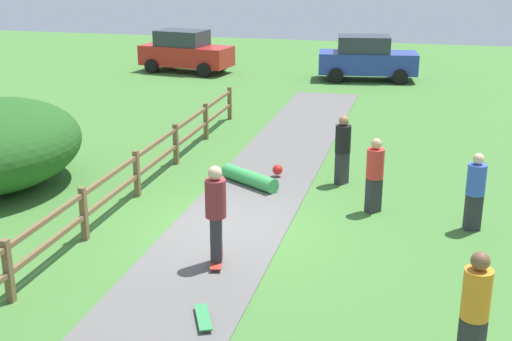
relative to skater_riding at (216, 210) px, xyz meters
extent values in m
plane|color=#427533|center=(-0.26, 1.73, -1.07)|extent=(60.00, 60.00, 0.00)
cube|color=#605E5B|center=(-0.26, 1.73, -1.06)|extent=(2.40, 28.00, 0.02)
cube|color=brown|center=(-2.86, -2.13, -0.52)|extent=(0.12, 0.12, 1.10)
cube|color=brown|center=(-2.86, 0.44, -0.52)|extent=(0.12, 0.12, 1.10)
cube|color=brown|center=(-2.86, 3.01, -0.52)|extent=(0.12, 0.12, 1.10)
cube|color=brown|center=(-2.86, 5.59, -0.52)|extent=(0.12, 0.12, 1.10)
cube|color=brown|center=(-2.86, 8.16, -0.52)|extent=(0.12, 0.12, 1.10)
cube|color=brown|center=(-2.86, 10.73, -0.52)|extent=(0.12, 0.12, 1.10)
cube|color=brown|center=(-2.86, 1.73, -0.57)|extent=(0.08, 18.00, 0.09)
cube|color=brown|center=(-2.86, 1.73, -0.12)|extent=(0.08, 18.00, 0.09)
cube|color=#B23326|center=(0.00, 0.00, -0.98)|extent=(0.38, 0.82, 0.02)
cylinder|color=silver|center=(-0.14, 0.26, -1.02)|extent=(0.04, 0.07, 0.06)
cylinder|color=silver|center=(0.01, 0.29, -1.02)|extent=(0.04, 0.07, 0.06)
cylinder|color=silver|center=(-0.01, -0.29, -1.02)|extent=(0.04, 0.07, 0.06)
cylinder|color=silver|center=(0.14, -0.26, -1.02)|extent=(0.04, 0.07, 0.06)
cube|color=#2D2D33|center=(0.00, 0.00, -0.55)|extent=(0.27, 0.36, 0.84)
cylinder|color=maroon|center=(0.00, 0.00, 0.22)|extent=(0.46, 0.46, 0.70)
sphere|color=beige|center=(0.00, 0.00, 0.70)|extent=(0.25, 0.25, 0.25)
cylinder|color=green|center=(-0.51, 4.33, -0.87)|extent=(1.62, 1.22, 0.36)
sphere|color=red|center=(0.01, 5.14, -0.87)|extent=(0.26, 0.26, 0.26)
cube|color=#338C4C|center=(0.40, -1.98, -0.98)|extent=(0.52, 0.81, 0.02)
cylinder|color=silver|center=(0.58, -2.21, -1.02)|extent=(0.05, 0.07, 0.06)
cylinder|color=silver|center=(0.44, -2.27, -1.02)|extent=(0.05, 0.07, 0.06)
cylinder|color=silver|center=(0.35, -1.70, -1.02)|extent=(0.05, 0.07, 0.06)
cylinder|color=silver|center=(0.21, -1.76, -1.02)|extent=(0.05, 0.07, 0.06)
cube|color=#2D2D33|center=(1.64, 5.05, -0.67)|extent=(0.34, 0.38, 0.81)
cylinder|color=black|center=(1.64, 5.05, 0.07)|extent=(0.53, 0.53, 0.67)
sphere|color=#9E704C|center=(1.64, 5.05, 0.52)|extent=(0.24, 0.24, 0.24)
cube|color=#2D2D33|center=(2.55, 3.35, -0.68)|extent=(0.37, 0.37, 0.78)
cylinder|color=red|center=(2.55, 3.35, 0.04)|extent=(0.54, 0.54, 0.65)
sphere|color=tan|center=(2.55, 3.35, 0.48)|extent=(0.23, 0.23, 0.23)
cylinder|color=orange|center=(4.33, -2.34, 0.13)|extent=(0.53, 0.53, 0.70)
sphere|color=brown|center=(4.33, -2.34, 0.60)|extent=(0.25, 0.25, 0.25)
cube|color=#2D2D33|center=(4.61, 2.85, -0.69)|extent=(0.36, 0.27, 0.77)
cylinder|color=blue|center=(4.61, 2.85, 0.01)|extent=(0.46, 0.46, 0.64)
sphere|color=beige|center=(4.61, 2.85, 0.45)|extent=(0.23, 0.23, 0.23)
cube|color=#283D99|center=(0.96, 19.05, -0.30)|extent=(4.39, 2.25, 0.90)
cube|color=#2D333D|center=(0.77, 19.02, 0.50)|extent=(2.39, 1.84, 0.70)
cylinder|color=black|center=(2.18, 20.10, -0.75)|extent=(0.67, 0.32, 0.64)
cylinder|color=black|center=(2.42, 18.36, -0.75)|extent=(0.67, 0.32, 0.64)
cylinder|color=black|center=(-0.49, 19.74, -0.75)|extent=(0.67, 0.32, 0.64)
cylinder|color=black|center=(-0.25, 17.99, -0.75)|extent=(0.67, 0.32, 0.64)
cube|color=red|center=(-7.37, 19.05, -0.30)|extent=(4.41, 2.32, 0.90)
cube|color=#2D333D|center=(-7.57, 19.08, 0.50)|extent=(2.41, 1.88, 0.70)
cylinder|color=black|center=(-5.90, 19.71, -0.75)|extent=(0.67, 0.34, 0.64)
cylinder|color=black|center=(-6.17, 17.97, -0.75)|extent=(0.67, 0.34, 0.64)
cylinder|color=black|center=(-8.57, 20.12, -0.75)|extent=(0.67, 0.34, 0.64)
cylinder|color=black|center=(-8.84, 18.38, -0.75)|extent=(0.67, 0.34, 0.64)
camera|label=1|loc=(3.45, -10.80, 4.46)|focal=47.78mm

